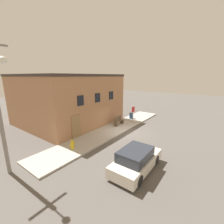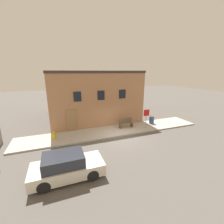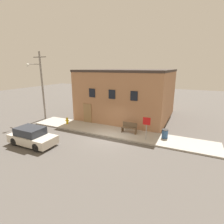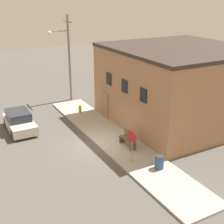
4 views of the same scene
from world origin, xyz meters
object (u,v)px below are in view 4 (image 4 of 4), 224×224
object	(u,v)px
trash_bin	(159,162)
parked_car	(19,121)
fire_hydrant	(80,109)
utility_pole	(68,55)
bench	(128,139)
stop_sign	(132,141)

from	to	relation	value
trash_bin	parked_car	size ratio (longest dim) A/B	0.20
parked_car	fire_hydrant	bearing A→B (deg)	97.45
utility_pole	bench	bearing A→B (deg)	-1.29
utility_pole	stop_sign	bearing A→B (deg)	-5.07
fire_hydrant	parked_car	xyz separation A→B (m)	(0.66, -5.08, 0.19)
bench	parked_car	bearing A→B (deg)	-138.57
bench	parked_car	distance (m)	8.31
trash_bin	bench	bearing A→B (deg)	-178.10
bench	utility_pole	bearing A→B (deg)	178.71
stop_sign	parked_car	xyz separation A→B (m)	(-8.03, -4.62, -0.79)
fire_hydrant	parked_car	size ratio (longest dim) A/B	0.19
stop_sign	fire_hydrant	bearing A→B (deg)	176.93
parked_car	utility_pole	bearing A→B (deg)	129.11
trash_bin	utility_pole	size ratio (longest dim) A/B	0.10
fire_hydrant	parked_car	distance (m)	5.13
bench	trash_bin	bearing A→B (deg)	1.90
trash_bin	utility_pole	distance (m)	14.59
stop_sign	trash_bin	size ratio (longest dim) A/B	2.49
bench	trash_bin	distance (m)	3.19
fire_hydrant	stop_sign	world-z (taller)	stop_sign
trash_bin	utility_pole	world-z (taller)	utility_pole
stop_sign	parked_car	world-z (taller)	stop_sign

